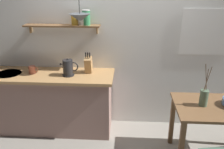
{
  "coord_description": "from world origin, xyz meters",
  "views": [
    {
      "loc": [
        0.1,
        -2.87,
        2.15
      ],
      "look_at": [
        -0.1,
        0.25,
        0.95
      ],
      "focal_mm": 39.17,
      "sensor_mm": 36.0,
      "label": 1
    }
  ],
  "objects_px": {
    "coffee_mug_by_sink": "(32,70)",
    "pendant_lamp": "(80,18)",
    "electric_kettle": "(68,68)",
    "knife_block": "(88,64)",
    "twig_vase": "(204,97)",
    "dining_table": "(217,115)"
  },
  "relations": [
    {
      "from": "twig_vase",
      "to": "knife_block",
      "type": "height_order",
      "value": "twig_vase"
    },
    {
      "from": "dining_table",
      "to": "twig_vase",
      "type": "height_order",
      "value": "twig_vase"
    },
    {
      "from": "knife_block",
      "to": "coffee_mug_by_sink",
      "type": "bearing_deg",
      "value": -174.05
    },
    {
      "from": "twig_vase",
      "to": "coffee_mug_by_sink",
      "type": "xyz_separation_m",
      "value": [
        -2.26,
        0.54,
        0.1
      ]
    },
    {
      "from": "twig_vase",
      "to": "coffee_mug_by_sink",
      "type": "relative_size",
      "value": 3.79
    },
    {
      "from": "dining_table",
      "to": "pendant_lamp",
      "type": "relative_size",
      "value": 2.15
    },
    {
      "from": "coffee_mug_by_sink",
      "to": "pendant_lamp",
      "type": "distance_m",
      "value": 1.03
    },
    {
      "from": "coffee_mug_by_sink",
      "to": "pendant_lamp",
      "type": "xyz_separation_m",
      "value": [
        0.72,
        -0.01,
        0.74
      ]
    },
    {
      "from": "electric_kettle",
      "to": "knife_block",
      "type": "xyz_separation_m",
      "value": [
        0.26,
        0.14,
        0.01
      ]
    },
    {
      "from": "twig_vase",
      "to": "pendant_lamp",
      "type": "distance_m",
      "value": 1.83
    },
    {
      "from": "twig_vase",
      "to": "dining_table",
      "type": "bearing_deg",
      "value": -1.43
    },
    {
      "from": "knife_block",
      "to": "pendant_lamp",
      "type": "distance_m",
      "value": 0.68
    },
    {
      "from": "coffee_mug_by_sink",
      "to": "twig_vase",
      "type": "bearing_deg",
      "value": -13.45
    },
    {
      "from": "twig_vase",
      "to": "knife_block",
      "type": "xyz_separation_m",
      "value": [
        -1.46,
        0.62,
        0.17
      ]
    },
    {
      "from": "knife_block",
      "to": "pendant_lamp",
      "type": "height_order",
      "value": "pendant_lamp"
    },
    {
      "from": "electric_kettle",
      "to": "knife_block",
      "type": "relative_size",
      "value": 0.82
    },
    {
      "from": "dining_table",
      "to": "coffee_mug_by_sink",
      "type": "height_order",
      "value": "coffee_mug_by_sink"
    },
    {
      "from": "twig_vase",
      "to": "coffee_mug_by_sink",
      "type": "distance_m",
      "value": 2.32
    },
    {
      "from": "dining_table",
      "to": "electric_kettle",
      "type": "relative_size",
      "value": 4.0
    },
    {
      "from": "coffee_mug_by_sink",
      "to": "pendant_lamp",
      "type": "bearing_deg",
      "value": -1.12
    },
    {
      "from": "coffee_mug_by_sink",
      "to": "knife_block",
      "type": "bearing_deg",
      "value": 5.95
    },
    {
      "from": "twig_vase",
      "to": "pendant_lamp",
      "type": "bearing_deg",
      "value": 161.11
    }
  ]
}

